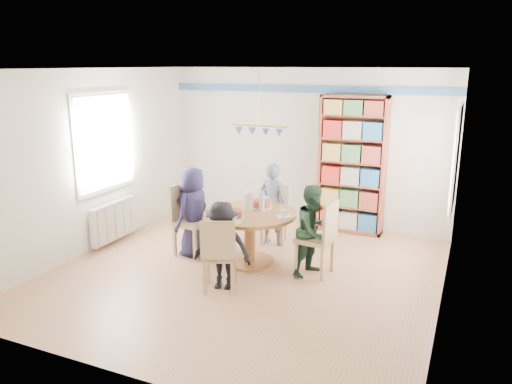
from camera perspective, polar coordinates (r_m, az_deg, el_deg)
The scene contains 14 objects.
ground at distance 6.85m, azimuth -1.37°, elevation -9.31°, with size 5.00×5.00×0.00m, color tan.
room_shell at distance 7.25m, azimuth -0.39°, elevation 5.64°, with size 5.00×5.00×5.00m.
radiator at distance 8.21m, azimuth -15.94°, elevation -3.19°, with size 0.12×1.00×0.60m.
dining_table at distance 7.02m, azimuth -0.71°, elevation -3.85°, with size 1.30×1.30×0.75m.
chair_left at distance 7.43m, azimuth -7.82°, elevation -2.73°, with size 0.53×0.53×1.06m.
chair_right at distance 6.67m, azimuth 7.49°, elevation -4.85°, with size 0.50×0.50×1.03m.
chair_far at distance 7.92m, azimuth 2.14°, elevation -2.18°, with size 0.47×0.47×0.90m.
chair_near at distance 6.17m, azimuth -4.25°, elevation -6.85°, with size 0.55×0.55×0.95m.
person_left at distance 7.37m, azimuth -7.18°, elevation -2.22°, with size 0.65×0.42×1.32m, color #1C1B3B.
person_right at distance 6.68m, azimuth 6.59°, elevation -4.37°, with size 0.60×0.47×1.23m, color #1A3423.
person_far at distance 7.75m, azimuth 1.96°, elevation -1.37°, with size 0.47×0.31×1.29m, color gray.
person_near at distance 6.25m, azimuth -3.86°, elevation -6.16°, with size 0.73×0.42×1.13m, color black.
bookshelf at distance 8.37m, azimuth 10.92°, elevation 2.90°, with size 1.09×0.33×2.28m.
tableware at distance 6.97m, azimuth -0.82°, elevation -1.70°, with size 1.23×1.23×0.32m.
Camera 1 is at (2.68, -5.67, 2.76)m, focal length 35.00 mm.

